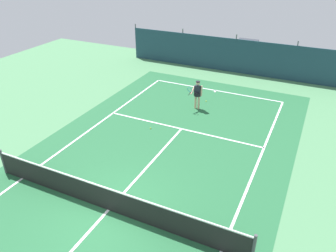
# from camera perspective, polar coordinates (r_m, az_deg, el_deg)

# --- Properties ---
(ground_plane) EXTENTS (36.00, 36.00, 0.00)m
(ground_plane) POSITION_cam_1_polar(r_m,az_deg,el_deg) (12.11, -10.19, -14.08)
(ground_plane) COLOR #4C8456
(court_surface) EXTENTS (11.02, 26.60, 0.01)m
(court_surface) POSITION_cam_1_polar(r_m,az_deg,el_deg) (12.11, -10.19, -14.07)
(court_surface) COLOR #236038
(court_surface) RESTS_ON ground
(tennis_net) EXTENTS (10.12, 0.10, 1.10)m
(tennis_net) POSITION_cam_1_polar(r_m,az_deg,el_deg) (11.77, -10.41, -12.26)
(tennis_net) COLOR black
(tennis_net) RESTS_ON ground
(back_fence) EXTENTS (16.30, 0.98, 2.70)m
(back_fence) POSITION_cam_1_polar(r_m,az_deg,el_deg) (25.04, 11.59, 10.92)
(back_fence) COLOR #1E3D4C
(back_fence) RESTS_ON ground
(tennis_player) EXTENTS (0.74, 0.74, 1.64)m
(tennis_player) POSITION_cam_1_polar(r_m,az_deg,el_deg) (18.38, 5.09, 5.72)
(tennis_player) COLOR #D8AD8C
(tennis_player) RESTS_ON ground
(tennis_ball_near_player) EXTENTS (0.07, 0.07, 0.07)m
(tennis_ball_near_player) POSITION_cam_1_polar(r_m,az_deg,el_deg) (16.64, -3.04, -0.39)
(tennis_ball_near_player) COLOR #CCDB33
(tennis_ball_near_player) RESTS_ON ground
(tennis_ball_midcourt) EXTENTS (0.07, 0.07, 0.07)m
(tennis_ball_midcourt) POSITION_cam_1_polar(r_m,az_deg,el_deg) (19.66, 6.60, 4.28)
(tennis_ball_midcourt) COLOR #CCDB33
(tennis_ball_midcourt) RESTS_ON ground
(parked_car) EXTENTS (2.09, 4.24, 1.68)m
(parked_car) POSITION_cam_1_polar(r_m,az_deg,el_deg) (26.77, 13.23, 12.30)
(parked_car) COLOR silver
(parked_car) RESTS_ON ground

